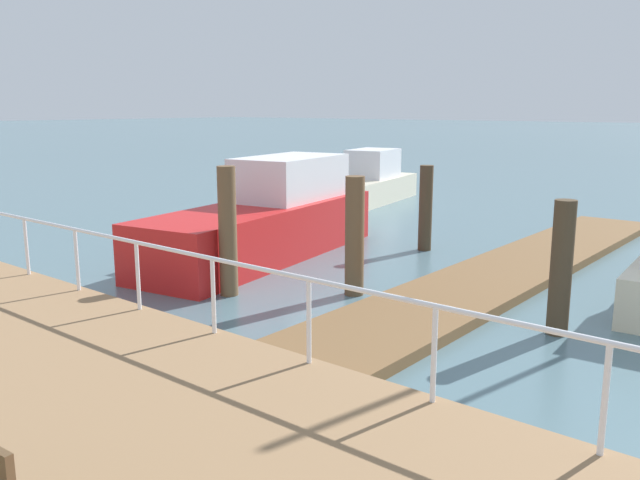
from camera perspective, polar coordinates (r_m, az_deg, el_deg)
ground_plane at (r=20.80m, az=-24.62°, el=0.85°), size 300.00×300.00×0.00m
floating_dock at (r=14.40m, az=16.21°, el=-2.52°), size 15.03×2.00×0.18m
boardwalk_railing at (r=8.42m, az=-5.42°, el=-3.82°), size 0.06×22.22×1.08m
dock_piling_0 at (r=12.15m, az=3.01°, el=0.32°), size 0.36×0.36×2.22m
dock_piling_1 at (r=10.66m, az=20.14°, el=-2.31°), size 0.33×0.33×2.09m
dock_piling_2 at (r=12.20m, az=-7.99°, el=0.72°), size 0.34×0.34×2.41m
dock_piling_3 at (r=16.20m, az=9.12°, el=2.74°), size 0.32×0.32×2.08m
moored_boat_0 at (r=15.52m, az=-4.48°, el=1.84°), size 7.31×3.25×2.27m
moored_boat_1 at (r=24.36m, az=4.20°, el=4.90°), size 5.79×2.80×1.91m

